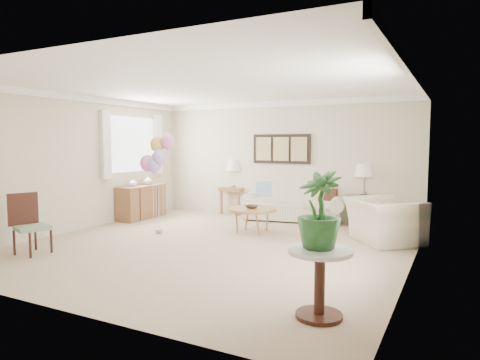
{
  "coord_description": "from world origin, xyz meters",
  "views": [
    {
      "loc": [
        3.54,
        -5.89,
        1.69
      ],
      "look_at": [
        0.19,
        0.6,
        1.05
      ],
      "focal_mm": 32.0,
      "sensor_mm": 36.0,
      "label": 1
    }
  ],
  "objects_px": {
    "sofa": "(294,205)",
    "armchair": "(384,221)",
    "balloon_cluster": "(157,155)",
    "accent_chair": "(29,222)",
    "coffee_table": "(252,210)"
  },
  "relations": [
    {
      "from": "coffee_table",
      "to": "balloon_cluster",
      "type": "bearing_deg",
      "value": -148.73
    },
    {
      "from": "coffee_table",
      "to": "balloon_cluster",
      "type": "height_order",
      "value": "balloon_cluster"
    },
    {
      "from": "sofa",
      "to": "balloon_cluster",
      "type": "xyz_separation_m",
      "value": [
        -1.74,
        -2.53,
        1.14
      ]
    },
    {
      "from": "sofa",
      "to": "armchair",
      "type": "xyz_separation_m",
      "value": [
        2.1,
        -1.36,
        0.04
      ]
    },
    {
      "from": "armchair",
      "to": "accent_chair",
      "type": "height_order",
      "value": "accent_chair"
    },
    {
      "from": "coffee_table",
      "to": "armchair",
      "type": "distance_m",
      "value": 2.35
    },
    {
      "from": "balloon_cluster",
      "to": "sofa",
      "type": "bearing_deg",
      "value": 55.55
    },
    {
      "from": "sofa",
      "to": "armchair",
      "type": "distance_m",
      "value": 2.5
    },
    {
      "from": "armchair",
      "to": "accent_chair",
      "type": "relative_size",
      "value": 1.23
    },
    {
      "from": "coffee_table",
      "to": "balloon_cluster",
      "type": "distance_m",
      "value": 2.04
    },
    {
      "from": "sofa",
      "to": "balloon_cluster",
      "type": "relative_size",
      "value": 1.3
    },
    {
      "from": "sofa",
      "to": "balloon_cluster",
      "type": "distance_m",
      "value": 3.27
    },
    {
      "from": "accent_chair",
      "to": "sofa",
      "type": "bearing_deg",
      "value": 60.52
    },
    {
      "from": "sofa",
      "to": "coffee_table",
      "type": "distance_m",
      "value": 1.64
    },
    {
      "from": "armchair",
      "to": "sofa",
      "type": "bearing_deg",
      "value": 18.29
    }
  ]
}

